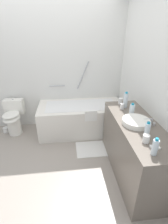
# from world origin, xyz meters

# --- Properties ---
(ground_plane) EXTENTS (3.91, 3.91, 0.00)m
(ground_plane) POSITION_xyz_m (0.00, 0.00, 0.00)
(ground_plane) COLOR #9E9389
(wall_back_tiled) EXTENTS (3.31, 0.10, 2.60)m
(wall_back_tiled) POSITION_xyz_m (0.00, 1.26, 1.30)
(wall_back_tiled) COLOR silver
(wall_back_tiled) RESTS_ON ground_plane
(wall_right_mirror) EXTENTS (0.10, 2.82, 2.60)m
(wall_right_mirror) POSITION_xyz_m (1.50, 0.00, 1.30)
(wall_right_mirror) COLOR silver
(wall_right_mirror) RESTS_ON ground_plane
(bathtub) EXTENTS (1.69, 0.77, 1.38)m
(bathtub) POSITION_xyz_m (0.56, 0.82, 0.32)
(bathtub) COLOR silver
(bathtub) RESTS_ON ground_plane
(toilet) EXTENTS (0.39, 0.54, 0.69)m
(toilet) POSITION_xyz_m (-0.81, 0.91, 0.36)
(toilet) COLOR white
(toilet) RESTS_ON ground_plane
(vanity_counter) EXTENTS (0.52, 1.48, 0.84)m
(vanity_counter) POSITION_xyz_m (1.19, -0.36, 0.42)
(vanity_counter) COLOR #6B6056
(vanity_counter) RESTS_ON ground_plane
(sink_basin) EXTENTS (0.35, 0.35, 0.07)m
(sink_basin) POSITION_xyz_m (1.15, -0.38, 0.87)
(sink_basin) COLOR white
(sink_basin) RESTS_ON vanity_counter
(sink_faucet) EXTENTS (0.13, 0.15, 0.07)m
(sink_faucet) POSITION_xyz_m (1.35, -0.38, 0.87)
(sink_faucet) COLOR #B4B4B9
(sink_faucet) RESTS_ON vanity_counter
(water_bottle_0) EXTENTS (0.06, 0.06, 0.19)m
(water_bottle_0) POSITION_xyz_m (1.10, -0.95, 0.92)
(water_bottle_0) COLOR silver
(water_bottle_0) RESTS_ON vanity_counter
(water_bottle_1) EXTENTS (0.07, 0.07, 0.25)m
(water_bottle_1) POSITION_xyz_m (1.19, 0.13, 0.96)
(water_bottle_1) COLOR silver
(water_bottle_1) RESTS_ON vanity_counter
(water_bottle_2) EXTENTS (0.07, 0.07, 0.19)m
(water_bottle_2) POSITION_xyz_m (1.19, -0.14, 0.92)
(water_bottle_2) COLOR silver
(water_bottle_2) RESTS_ON vanity_counter
(water_bottle_3) EXTENTS (0.06, 0.06, 0.19)m
(water_bottle_3) POSITION_xyz_m (1.16, -0.66, 0.93)
(water_bottle_3) COLOR silver
(water_bottle_3) RESTS_ON vanity_counter
(drinking_glass_0) EXTENTS (0.06, 0.06, 0.09)m
(drinking_glass_0) POSITION_xyz_m (1.12, 0.08, 0.88)
(drinking_glass_0) COLOR white
(drinking_glass_0) RESTS_ON vanity_counter
(drinking_glass_1) EXTENTS (0.07, 0.07, 0.10)m
(drinking_glass_1) POSITION_xyz_m (1.16, 0.27, 0.88)
(drinking_glass_1) COLOR white
(drinking_glass_1) RESTS_ON vanity_counter
(drinking_glass_2) EXTENTS (0.07, 0.07, 0.09)m
(drinking_glass_2) POSITION_xyz_m (1.11, -0.76, 0.88)
(drinking_glass_2) COLOR white
(drinking_glass_2) RESTS_ON vanity_counter
(soap_dish) EXTENTS (0.09, 0.06, 0.02)m
(soap_dish) POSITION_xyz_m (1.16, -0.86, 0.85)
(soap_dish) COLOR white
(soap_dish) RESTS_ON vanity_counter
(bath_mat) EXTENTS (0.61, 0.43, 0.01)m
(bath_mat) POSITION_xyz_m (0.71, 0.19, 0.01)
(bath_mat) COLOR white
(bath_mat) RESTS_ON ground_plane
(toilet_paper_roll) EXTENTS (0.11, 0.11, 0.11)m
(toilet_paper_roll) POSITION_xyz_m (-1.03, 0.94, 0.06)
(toilet_paper_roll) COLOR white
(toilet_paper_roll) RESTS_ON ground_plane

